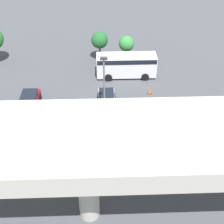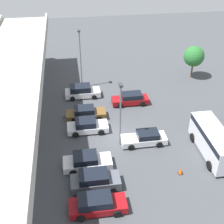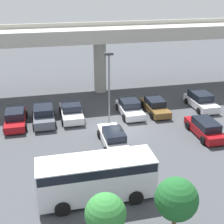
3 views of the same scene
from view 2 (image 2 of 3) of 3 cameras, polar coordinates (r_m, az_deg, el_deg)
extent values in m
plane|color=#424449|center=(34.72, 1.24, -4.56)|extent=(95.39, 95.39, 0.00)
cube|color=#ADAAA0|center=(31.27, -19.06, 4.06)|extent=(44.52, 7.04, 0.90)
cube|color=#ADAAA0|center=(30.45, -13.08, 5.82)|extent=(44.52, 0.30, 0.55)
cylinder|color=#ADAAA0|center=(33.10, -17.93, -1.56)|extent=(1.48, 1.48, 6.50)
cylinder|color=#ADAAA0|center=(52.94, -15.05, 11.99)|extent=(1.48, 1.48, 6.50)
cube|color=maroon|center=(26.99, -2.59, -16.76)|extent=(1.82, 4.80, 0.65)
cube|color=black|center=(26.47, -3.19, -15.86)|extent=(1.67, 2.79, 0.69)
cylinder|color=black|center=(27.85, 0.35, -15.22)|extent=(0.22, 0.70, 0.70)
cylinder|color=black|center=(26.65, 0.99, -18.16)|extent=(0.22, 0.70, 0.70)
cylinder|color=black|center=(27.70, -5.98, -15.81)|extent=(0.22, 0.70, 0.70)
cylinder|color=black|center=(26.49, -5.73, -18.81)|extent=(0.22, 0.70, 0.70)
cube|color=#515660|center=(28.74, -3.02, -12.68)|extent=(1.91, 4.44, 0.80)
cube|color=black|center=(28.20, -3.42, -11.66)|extent=(1.76, 2.58, 0.68)
cylinder|color=black|center=(29.70, -0.51, -11.43)|extent=(0.22, 0.66, 0.66)
cylinder|color=black|center=(28.35, 0.06, -14.16)|extent=(0.22, 0.66, 0.66)
cylinder|color=black|center=(29.56, -5.92, -11.92)|extent=(0.22, 0.66, 0.66)
cylinder|color=black|center=(28.20, -5.68, -14.69)|extent=(0.22, 0.66, 0.66)
cube|color=silver|center=(30.71, -4.50, -9.26)|extent=(1.98, 4.71, 0.69)
cube|color=black|center=(30.27, -4.92, -8.35)|extent=(1.82, 2.31, 0.65)
cylinder|color=black|center=(31.68, -1.97, -8.07)|extent=(0.22, 0.68, 0.68)
cylinder|color=black|center=(30.18, -1.51, -10.55)|extent=(0.22, 0.68, 0.68)
cylinder|color=black|center=(31.59, -7.30, -8.51)|extent=(0.22, 0.68, 0.68)
cylinder|color=black|center=(30.09, -7.14, -11.03)|extent=(0.22, 0.68, 0.68)
cube|color=silver|center=(33.62, 5.79, -5.04)|extent=(1.75, 4.88, 0.67)
cube|color=black|center=(33.33, 6.57, -4.09)|extent=(1.61, 2.27, 0.62)
cylinder|color=black|center=(32.76, 3.55, -6.49)|extent=(0.22, 0.69, 0.69)
cylinder|color=black|center=(34.14, 2.95, -4.61)|extent=(0.22, 0.69, 0.69)
cylinder|color=black|center=(33.42, 8.66, -5.95)|extent=(0.22, 0.69, 0.69)
cylinder|color=black|center=(34.77, 7.86, -4.13)|extent=(0.22, 0.69, 0.69)
cube|color=silver|center=(35.37, -4.47, -2.81)|extent=(1.91, 4.59, 0.66)
cube|color=black|center=(34.98, -4.87, -1.95)|extent=(1.76, 2.28, 0.68)
cylinder|color=black|center=(36.36, -2.35, -1.96)|extent=(0.22, 0.71, 0.71)
cylinder|color=black|center=(34.77, -1.99, -3.77)|extent=(0.22, 0.71, 0.71)
cylinder|color=black|center=(36.24, -6.83, -2.32)|extent=(0.22, 0.71, 0.71)
cylinder|color=black|center=(34.65, -6.68, -4.16)|extent=(0.22, 0.71, 0.71)
cube|color=brown|center=(37.66, -4.77, -0.41)|extent=(1.77, 4.75, 0.64)
cube|color=black|center=(37.31, -5.11, 0.39)|extent=(1.62, 2.38, 0.63)
cylinder|color=black|center=(38.59, -2.69, 0.29)|extent=(0.22, 0.70, 0.70)
cylinder|color=black|center=(37.08, -2.39, -1.20)|extent=(0.22, 0.70, 0.70)
cylinder|color=black|center=(38.48, -7.05, -0.06)|extent=(0.22, 0.70, 0.70)
cylinder|color=black|center=(36.96, -6.92, -1.56)|extent=(0.22, 0.70, 0.70)
cube|color=maroon|center=(40.39, 3.32, 2.17)|extent=(1.75, 4.72, 0.68)
cube|color=black|center=(40.09, 3.59, 3.00)|extent=(1.61, 2.59, 0.64)
cylinder|color=black|center=(39.49, 1.48, 1.13)|extent=(0.22, 0.70, 0.70)
cylinder|color=black|center=(41.00, 1.06, 2.43)|extent=(0.22, 0.70, 0.70)
cylinder|color=black|center=(40.03, 5.62, 1.45)|extent=(0.22, 0.70, 0.70)
cylinder|color=black|center=(41.53, 5.05, 2.72)|extent=(0.22, 0.70, 0.70)
cube|color=silver|center=(42.13, -5.36, 3.49)|extent=(1.94, 4.65, 0.74)
cube|color=black|center=(41.77, -5.84, 4.34)|extent=(1.79, 2.71, 0.75)
cylinder|color=black|center=(43.18, -3.53, 4.01)|extent=(0.22, 0.65, 0.65)
cylinder|color=black|center=(41.45, -3.27, 2.71)|extent=(0.22, 0.65, 0.65)
cylinder|color=black|center=(43.08, -7.35, 3.72)|extent=(0.22, 0.65, 0.65)
cylinder|color=black|center=(41.35, -7.25, 2.40)|extent=(0.22, 0.65, 0.65)
cube|color=silver|center=(33.19, 18.00, -5.12)|extent=(7.28, 2.25, 2.57)
cube|color=black|center=(32.66, 18.27, -3.83)|extent=(7.14, 2.29, 0.57)
cylinder|color=black|center=(31.86, 17.42, -9.32)|extent=(0.93, 0.29, 0.93)
cylinder|color=black|center=(35.87, 17.93, -4.10)|extent=(0.93, 0.29, 0.93)
cylinder|color=black|center=(34.98, 14.53, -4.50)|extent=(0.93, 0.29, 0.93)
cylinder|color=slate|center=(31.61, 1.53, -0.88)|extent=(0.16, 0.16, 7.07)
cube|color=#333338|center=(29.76, 1.63, 4.96)|extent=(0.70, 0.35, 0.20)
cylinder|color=slate|center=(43.11, -5.76, 9.35)|extent=(0.16, 0.16, 8.07)
cube|color=#333338|center=(41.66, -6.08, 14.58)|extent=(0.70, 0.35, 0.20)
cylinder|color=brown|center=(48.42, 14.38, 7.30)|extent=(0.24, 0.24, 2.11)
sphere|color=#286B2D|center=(47.50, 14.76, 9.83)|extent=(2.99, 2.99, 2.99)
cube|color=black|center=(31.00, 12.39, -10.90)|extent=(0.44, 0.44, 0.04)
cone|color=#EA590F|center=(30.77, 12.46, -10.46)|extent=(0.40, 0.40, 0.70)
camera|label=1|loc=(33.07, -50.48, 20.34)|focal=50.00mm
camera|label=3|loc=(36.96, 46.63, 10.12)|focal=50.00mm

